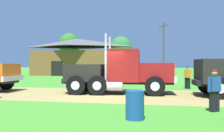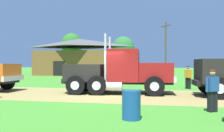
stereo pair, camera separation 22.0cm
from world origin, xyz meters
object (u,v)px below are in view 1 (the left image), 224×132
at_px(truck_foreground_white, 119,72).
at_px(shed_building, 77,57).
at_px(steel_barrel, 135,105).
at_px(visitor_far_side, 188,76).
at_px(utility_pole_near, 164,47).
at_px(visitor_standing_near, 214,89).

distance_m(truck_foreground_white, shed_building, 25.44).
xyz_separation_m(truck_foreground_white, shed_building, (-10.67, 23.04, 1.55)).
xyz_separation_m(steel_barrel, shed_building, (-12.29, 29.84, 2.35)).
relative_size(visitor_far_side, utility_pole_near, 0.20).
bearing_deg(visitor_standing_near, utility_pole_near, 92.72).
height_order(steel_barrel, utility_pole_near, utility_pole_near).
bearing_deg(visitor_standing_near, truck_foreground_white, 131.81).
height_order(steel_barrel, shed_building, shed_building).
relative_size(steel_barrel, utility_pole_near, 0.11).
distance_m(visitor_standing_near, utility_pole_near, 29.24).
bearing_deg(truck_foreground_white, shed_building, 114.84).
bearing_deg(steel_barrel, visitor_far_side, 75.12).
bearing_deg(visitor_far_side, shed_building, 127.79).
height_order(truck_foreground_white, steel_barrel, truck_foreground_white).
bearing_deg(visitor_far_side, steel_barrel, -104.88).
bearing_deg(visitor_far_side, visitor_standing_near, -89.78).
height_order(visitor_standing_near, shed_building, shed_building).
height_order(visitor_far_side, shed_building, shed_building).
relative_size(visitor_standing_near, utility_pole_near, 0.19).
relative_size(visitor_standing_near, steel_barrel, 1.68).
height_order(truck_foreground_white, visitor_far_side, truck_foreground_white).
xyz_separation_m(visitor_standing_near, utility_pole_near, (-1.38, 28.99, 3.52)).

